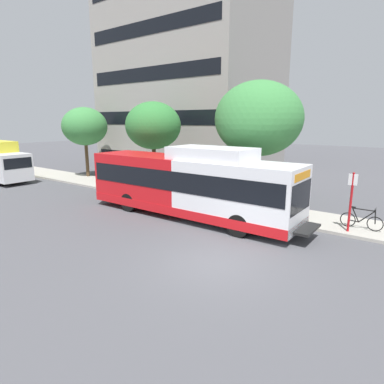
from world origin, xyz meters
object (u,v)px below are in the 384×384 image
(bicycle_parked, at_px, (361,220))
(street_tree_mid_block, at_px, (153,126))
(street_tree_near_stop, at_px, (258,119))
(transit_bus, at_px, (189,184))
(bus_stop_sign_pole, at_px, (351,198))
(street_tree_far_block, at_px, (85,127))

(bicycle_parked, xyz_separation_m, street_tree_mid_block, (1.19, 13.61, 3.97))
(street_tree_near_stop, bearing_deg, transit_bus, 153.04)
(bicycle_parked, bearing_deg, street_tree_near_stop, 79.13)
(transit_bus, distance_m, street_tree_mid_block, 7.68)
(transit_bus, xyz_separation_m, bus_stop_sign_pole, (1.99, -7.22, -0.05))
(bus_stop_sign_pole, xyz_separation_m, street_tree_near_stop, (1.78, 5.30, 3.32))
(street_tree_near_stop, distance_m, street_tree_far_block, 16.09)
(street_tree_mid_block, relative_size, street_tree_far_block, 1.03)
(street_tree_near_stop, xyz_separation_m, street_tree_far_block, (0.38, 16.07, -0.58))
(street_tree_mid_block, bearing_deg, street_tree_far_block, 88.03)
(street_tree_near_stop, relative_size, street_tree_mid_block, 1.14)
(street_tree_near_stop, distance_m, street_tree_mid_block, 7.93)
(street_tree_near_stop, bearing_deg, bus_stop_sign_pole, -108.58)
(bus_stop_sign_pole, bearing_deg, street_tree_far_block, 84.22)
(transit_bus, distance_m, bus_stop_sign_pole, 7.49)
(street_tree_mid_block, xyz_separation_m, street_tree_far_block, (0.28, 8.16, -0.14))
(bus_stop_sign_pole, xyz_separation_m, bicycle_parked, (0.69, -0.39, -1.09))
(bus_stop_sign_pole, distance_m, street_tree_far_block, 21.66)
(bus_stop_sign_pole, relative_size, street_tree_far_block, 0.44)
(bicycle_parked, distance_m, street_tree_near_stop, 7.28)
(transit_bus, relative_size, street_tree_near_stop, 1.78)
(bicycle_parked, xyz_separation_m, street_tree_near_stop, (1.09, 5.69, 4.41))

